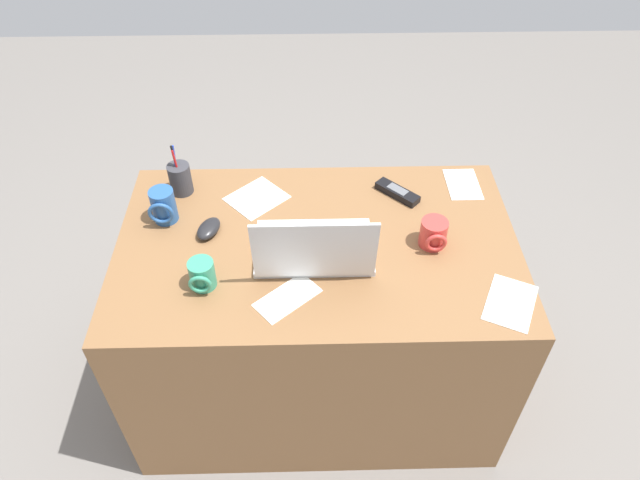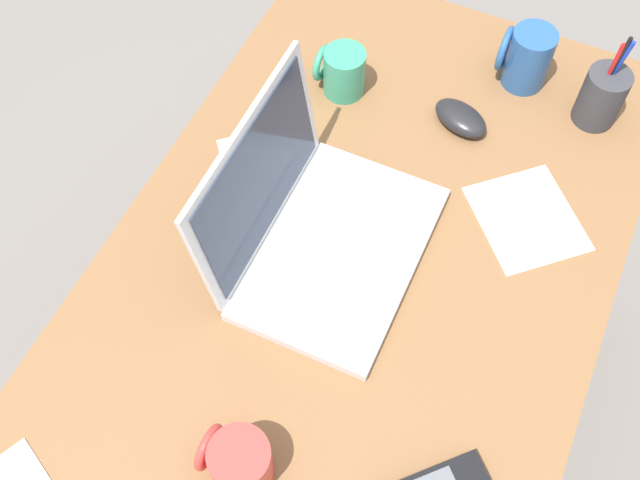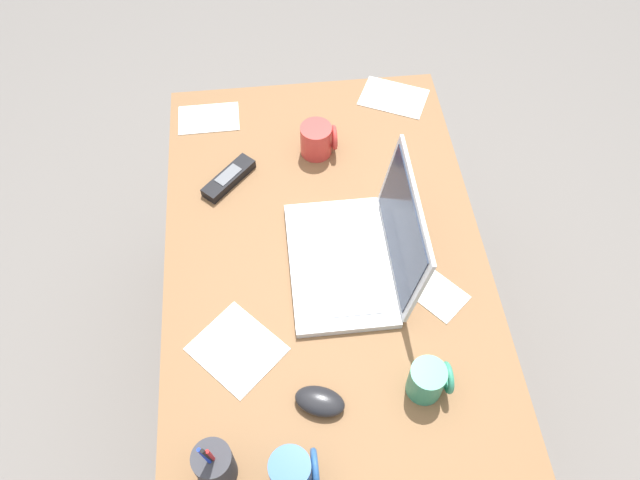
{
  "view_description": "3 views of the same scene",
  "coord_description": "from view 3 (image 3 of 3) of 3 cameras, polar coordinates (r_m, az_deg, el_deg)",
  "views": [
    {
      "loc": [
        0.02,
        1.24,
        1.95
      ],
      "look_at": [
        -0.01,
        0.06,
        0.8
      ],
      "focal_mm": 32.71,
      "sensor_mm": 36.0,
      "label": 1
    },
    {
      "loc": [
        -0.52,
        -0.18,
        1.74
      ],
      "look_at": [
        0.0,
        0.06,
        0.77
      ],
      "focal_mm": 42.83,
      "sensor_mm": 36.0,
      "label": 2
    },
    {
      "loc": [
        0.74,
        -0.09,
        1.92
      ],
      "look_at": [
        0.0,
        -0.01,
        0.82
      ],
      "focal_mm": 34.6,
      "sensor_mm": 36.0,
      "label": 3
    }
  ],
  "objects": [
    {
      "name": "coffee_mug_tall",
      "position": [
        1.58,
        -0.23,
        9.25
      ],
      "size": [
        0.08,
        0.09,
        0.09
      ],
      "color": "#C63833",
      "rests_on": "desk"
    },
    {
      "name": "cordless_phone",
      "position": [
        1.55,
        -8.43,
        5.69
      ],
      "size": [
        0.14,
        0.14,
        0.03
      ],
      "color": "black",
      "rests_on": "desk"
    },
    {
      "name": "ground_plane",
      "position": [
        2.06,
        0.42,
        -12.95
      ],
      "size": [
        6.0,
        6.0,
        0.0
      ],
      "primitive_type": "plane",
      "color": "slate"
    },
    {
      "name": "pen_holder",
      "position": [
        1.19,
        -9.7,
        -19.84
      ],
      "size": [
        0.07,
        0.07,
        0.18
      ],
      "color": "#333338",
      "rests_on": "desk"
    },
    {
      "name": "paper_note_right",
      "position": [
        1.39,
        9.83,
        -4.21
      ],
      "size": [
        0.19,
        0.18,
        0.0
      ],
      "primitive_type": "cube",
      "rotation": [
        0.0,
        0.0,
        0.71
      ],
      "color": "white",
      "rests_on": "desk"
    },
    {
      "name": "paper_note_near_laptop",
      "position": [
        1.72,
        -10.25,
        11.02
      ],
      "size": [
        0.11,
        0.16,
        0.0
      ],
      "primitive_type": "cube",
      "rotation": [
        0.0,
        0.0,
        0.01
      ],
      "color": "white",
      "rests_on": "desk"
    },
    {
      "name": "coffee_mug_white",
      "position": [
        1.17,
        -2.49,
        -20.78
      ],
      "size": [
        0.08,
        0.09,
        0.11
      ],
      "color": "#26518C",
      "rests_on": "desk"
    },
    {
      "name": "computer_mouse",
      "position": [
        1.24,
        -0.02,
        -14.69
      ],
      "size": [
        0.09,
        0.11,
        0.03
      ],
      "primitive_type": "ellipsoid",
      "rotation": [
        0.0,
        0.0,
        -0.37
      ],
      "color": "black",
      "rests_on": "desk"
    },
    {
      "name": "laptop",
      "position": [
        1.36,
        3.68,
        -1.12
      ],
      "size": [
        0.34,
        0.26,
        0.24
      ],
      "color": "silver",
      "rests_on": "desk"
    },
    {
      "name": "paper_note_left",
      "position": [
        1.31,
        -7.69,
        -9.95
      ],
      "size": [
        0.22,
        0.22,
        0.0
      ],
      "primitive_type": "cube",
      "rotation": [
        0.0,
        0.0,
        0.75
      ],
      "color": "white",
      "rests_on": "desk"
    },
    {
      "name": "desk",
      "position": [
        1.72,
        0.5,
        -8.55
      ],
      "size": [
        1.2,
        0.74,
        0.73
      ],
      "primitive_type": "cube",
      "color": "brown",
      "rests_on": "ground"
    },
    {
      "name": "paper_note_front",
      "position": [
        1.76,
        6.81,
        12.97
      ],
      "size": [
        0.18,
        0.21,
        0.0
      ],
      "primitive_type": "cube",
      "rotation": [
        0.0,
        0.0,
        -0.45
      ],
      "color": "white",
      "rests_on": "desk"
    },
    {
      "name": "coffee_mug_spare",
      "position": [
        1.25,
        9.98,
        -12.66
      ],
      "size": [
        0.07,
        0.08,
        0.09
      ],
      "color": "#338C6B",
      "rests_on": "desk"
    }
  ]
}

